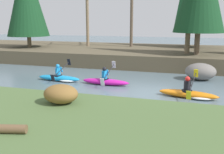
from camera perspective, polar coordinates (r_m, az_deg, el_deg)
name	(u,v)px	position (r m, az deg, el deg)	size (l,w,h in m)	color
ground_plane	(150,92)	(13.36, 8.20, -3.15)	(90.00, 90.00, 0.00)	slate
riverbank_near	(117,136)	(7.63, 1.06, -12.73)	(44.00, 5.74, 0.59)	#4C6638
riverbank_far	(168,56)	(23.23, 12.13, 4.60)	(44.00, 10.31, 1.08)	brown
bare_tree_upstream	(88,17)	(25.71, -5.28, 12.94)	(3.27, 3.23, 5.90)	#7A664C
bare_tree_mid_upstream	(132,10)	(25.08, 4.41, 14.38)	(3.95, 3.91, 7.21)	brown
shrub_clump_second	(61,94)	(9.59, -11.07, -3.64)	(1.27, 1.06, 0.69)	brown
kayaker_lead	(190,94)	(12.64, 16.69, -3.51)	(2.80, 2.07, 1.20)	orange
kayaker_middle	(106,81)	(14.56, -1.38, -0.84)	(2.78, 2.07, 1.20)	#C61999
kayaker_trailing	(61,78)	(15.76, -11.11, -0.15)	(2.78, 2.07, 1.20)	#1993D6
boulder_midstream	(200,72)	(16.58, 18.71, 1.14)	(1.80, 1.41, 1.02)	slate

